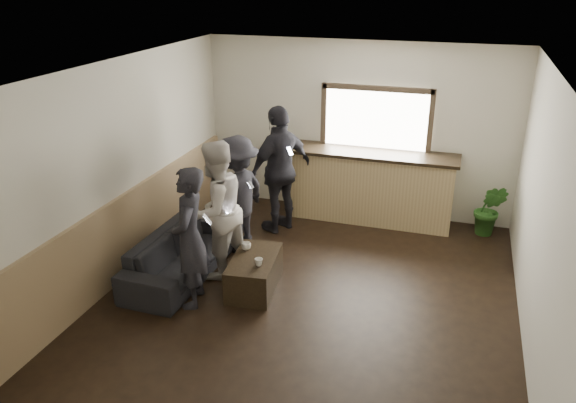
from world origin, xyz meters
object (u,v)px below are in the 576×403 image
(bar_counter, at_px, (370,182))
(person_c, at_px, (237,195))
(person_a, at_px, (190,238))
(sofa, at_px, (182,254))
(potted_plant, at_px, (490,210))
(person_b, at_px, (216,210))
(person_d, at_px, (280,170))
(coffee_table, at_px, (255,273))
(cup_b, at_px, (259,262))
(cup_a, at_px, (246,246))

(bar_counter, xyz_separation_m, person_c, (-1.60, -1.64, 0.21))
(bar_counter, bearing_deg, person_a, -117.25)
(sofa, distance_m, potted_plant, 4.62)
(person_b, height_order, person_c, person_b)
(person_b, bearing_deg, person_a, 24.55)
(sofa, bearing_deg, person_d, -23.50)
(coffee_table, distance_m, person_c, 1.28)
(coffee_table, bearing_deg, person_c, 122.40)
(cup_b, bearing_deg, person_a, -153.30)
(sofa, relative_size, coffee_table, 2.07)
(sofa, distance_m, person_b, 0.79)
(sofa, relative_size, person_d, 1.03)
(sofa, bearing_deg, person_b, -70.08)
(cup_b, relative_size, person_a, 0.06)
(person_d, bearing_deg, bar_counter, 152.89)
(sofa, relative_size, person_b, 1.10)
(person_a, distance_m, person_c, 1.47)
(coffee_table, bearing_deg, sofa, 176.78)
(person_d, bearing_deg, sofa, 5.46)
(coffee_table, bearing_deg, bar_counter, 68.68)
(person_a, bearing_deg, bar_counter, 137.53)
(sofa, relative_size, person_a, 1.16)
(bar_counter, height_order, person_a, bar_counter)
(sofa, distance_m, cup_a, 0.90)
(bar_counter, bearing_deg, potted_plant, -1.42)
(bar_counter, distance_m, person_d, 1.51)
(cup_b, bearing_deg, sofa, 168.99)
(sofa, xyz_separation_m, potted_plant, (3.90, 2.47, 0.12))
(cup_b, xyz_separation_m, person_d, (-0.37, 1.95, 0.50))
(sofa, height_order, person_a, person_a)
(coffee_table, relative_size, cup_a, 8.07)
(sofa, xyz_separation_m, cup_b, (1.17, -0.23, 0.19))
(bar_counter, bearing_deg, sofa, -129.17)
(coffee_table, xyz_separation_m, cup_b, (0.13, -0.17, 0.26))
(potted_plant, distance_m, person_c, 3.82)
(bar_counter, xyz_separation_m, sofa, (-2.05, -2.52, -0.35))
(cup_a, bearing_deg, sofa, -172.12)
(person_a, bearing_deg, cup_b, 101.48)
(potted_plant, relative_size, person_a, 0.48)
(cup_b, xyz_separation_m, person_c, (-0.72, 1.11, 0.37))
(coffee_table, distance_m, potted_plant, 3.82)
(cup_a, relative_size, person_b, 0.07)
(person_a, distance_m, person_d, 2.35)
(cup_b, xyz_separation_m, person_b, (-0.72, 0.38, 0.44))
(person_b, relative_size, person_c, 1.08)
(coffee_table, distance_m, person_d, 1.96)
(cup_b, height_order, person_a, person_a)
(cup_a, xyz_separation_m, person_b, (-0.42, 0.03, 0.44))
(coffee_table, height_order, potted_plant, potted_plant)
(bar_counter, distance_m, person_b, 2.87)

